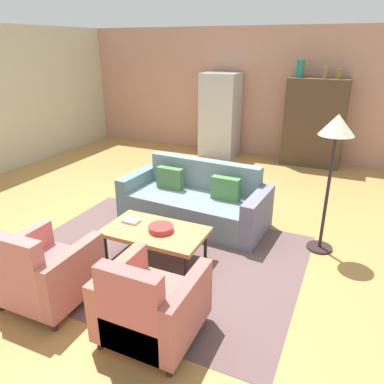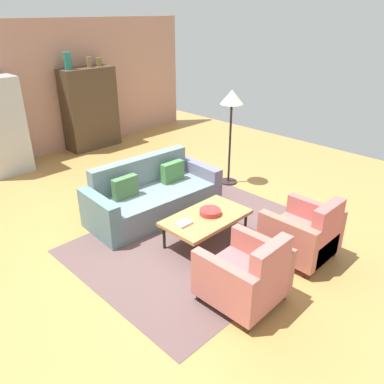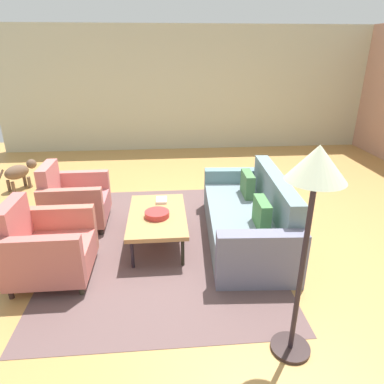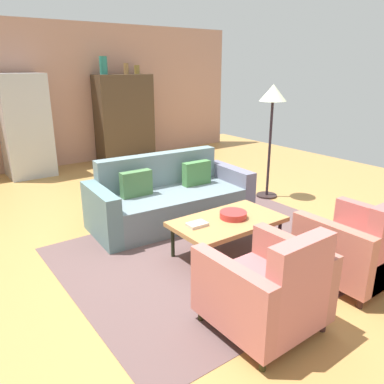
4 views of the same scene
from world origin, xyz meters
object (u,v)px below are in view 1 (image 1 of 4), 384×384
coffee_table (155,232)px  vase_round (326,73)px  armchair_right (149,308)px  refrigerator (220,115)px  armchair_left (43,274)px  fruit_bowl (161,228)px  floor_lamp (336,138)px  cabinet (314,123)px  book_stack (131,221)px  couch (196,202)px  vase_small (339,74)px  vase_tall (300,68)px

coffee_table → vase_round: (1.25, 4.69, 1.54)m
armchair_right → refrigerator: 5.97m
coffee_table → armchair_left: 1.31m
coffee_table → refrigerator: (-0.90, 4.59, 0.56)m
fruit_bowl → floor_lamp: floor_lamp is taller
cabinet → coffee_table: bearing=-103.8°
armchair_left → refrigerator: 5.79m
coffee_table → armchair_right: armchair_right is taller
armchair_right → floor_lamp: size_ratio=0.51×
vase_round → book_stack: bearing=-109.3°
armchair_left → cabinet: size_ratio=0.49×
couch → book_stack: bearing=75.1°
vase_small → floor_lamp: vase_small is taller
fruit_bowl → vase_round: 5.05m
armchair_left → vase_small: bearing=69.5°
coffee_table → book_stack: book_stack is taller
refrigerator → vase_round: bearing=2.7°
cabinet → vase_small: (0.35, -0.00, 0.99)m
book_stack → vase_tall: (1.12, 4.63, 1.56)m
fruit_bowl → vase_small: (1.42, 4.69, 1.45)m
refrigerator → book_stack: bearing=-83.3°
refrigerator → fruit_bowl: bearing=-77.9°
armchair_right → book_stack: size_ratio=4.19×
cabinet → vase_round: (0.10, -0.00, 1.01)m
armchair_left → fruit_bowl: bearing=59.1°
vase_tall → vase_round: size_ratio=1.58×
vase_small → cabinet: bearing=179.2°
armchair_right → floor_lamp: 2.77m
couch → armchair_right: size_ratio=2.45×
fruit_bowl → book_stack: size_ratio=1.41×
coffee_table → vase_tall: size_ratio=3.44×
vase_round → cabinet: bearing=177.3°
cabinet → armchair_right: bearing=-95.3°
coffee_table → vase_round: size_ratio=5.43×
cabinet → fruit_bowl: bearing=-102.8°
coffee_table → cabinet: size_ratio=0.67×
coffee_table → fruit_bowl: size_ratio=4.05×
coffee_table → book_stack: size_ratio=5.71×
book_stack → vase_round: vase_round is taller
coffee_table → floor_lamp: size_ratio=0.70×
fruit_bowl → couch: bearing=93.5°
fruit_bowl → vase_tall: 4.98m
vase_tall → floor_lamp: bearing=-74.0°
armchair_left → fruit_bowl: 1.35m
book_stack → vase_round: size_ratio=0.95×
book_stack → refrigerator: (-0.53, 4.53, 0.51)m
book_stack → coffee_table: bearing=-8.4°
floor_lamp → armchair_left: bearing=-136.6°
book_stack → vase_round: (1.62, 4.63, 1.49)m
couch → fruit_bowl: couch is taller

